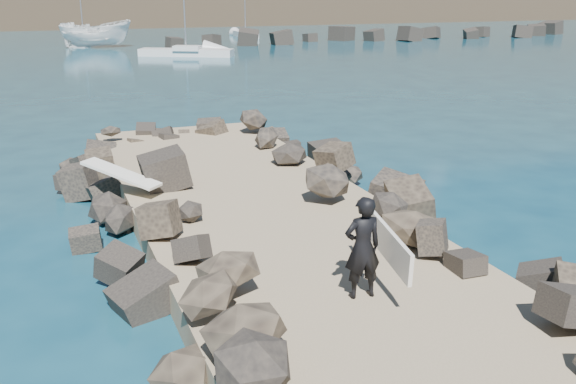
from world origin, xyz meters
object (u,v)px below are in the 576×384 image
object	(u,v)px
surfer_with_board	(366,247)
boat_imported	(96,34)
surfboard_resting	(121,178)
sailboat_d	(246,34)

from	to	relation	value
surfer_with_board	boat_imported	bearing A→B (deg)	88.78
surfboard_resting	surfer_with_board	xyz separation A→B (m)	(3.14, -7.49, 0.48)
boat_imported	sailboat_d	xyz separation A→B (m)	(19.09, 9.12, -1.05)
boat_imported	sailboat_d	distance (m)	21.18
boat_imported	surfer_with_board	world-z (taller)	boat_imported
surfboard_resting	surfer_with_board	size ratio (longest dim) A/B	0.99
boat_imported	surfer_with_board	xyz separation A→B (m)	(-1.31, -61.51, 0.12)
boat_imported	surfer_with_board	bearing A→B (deg)	-168.95
sailboat_d	surfboard_resting	bearing A→B (deg)	-110.45
surfboard_resting	boat_imported	world-z (taller)	boat_imported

